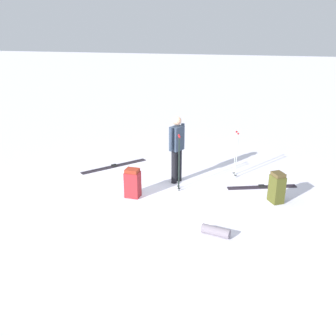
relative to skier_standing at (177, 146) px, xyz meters
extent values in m
plane|color=white|center=(0.87, -0.03, -0.95)|extent=(80.00, 80.00, 0.00)
cylinder|color=black|center=(-0.09, 0.04, -0.53)|extent=(0.14, 0.14, 0.85)
cylinder|color=black|center=(0.09, -0.04, -0.53)|extent=(0.14, 0.14, 0.85)
cube|color=#2B374A|center=(0.00, 0.00, 0.20)|extent=(0.40, 0.35, 0.60)
cylinder|color=#2B374A|center=(-0.22, 0.11, 0.23)|extent=(0.09, 0.09, 0.58)
cylinder|color=#2B374A|center=(0.22, -0.11, 0.23)|extent=(0.09, 0.09, 0.58)
sphere|color=tan|center=(0.00, 0.00, 0.64)|extent=(0.22, 0.22, 0.22)
cube|color=black|center=(-0.13, 2.11, -0.94)|extent=(0.59, 1.66, 0.02)
cube|color=black|center=(-0.13, 2.11, -0.92)|extent=(0.10, 0.15, 0.03)
cube|color=black|center=(-0.04, 2.14, -0.94)|extent=(0.59, 1.66, 0.02)
cube|color=black|center=(-0.04, 2.14, -0.92)|extent=(0.10, 0.15, 0.03)
cube|color=#262027|center=(-0.71, -1.95, -0.94)|extent=(1.47, 1.40, 0.02)
cube|color=black|center=(-0.71, -1.95, -0.92)|extent=(0.15, 0.14, 0.03)
cube|color=#262027|center=(-0.64, -1.88, -0.94)|extent=(1.47, 1.40, 0.02)
cube|color=black|center=(-0.64, -1.88, -0.92)|extent=(0.15, 0.14, 0.03)
cube|color=#45471A|center=(0.66, 2.41, -0.64)|extent=(0.41, 0.38, 0.63)
cube|color=#4E3F21|center=(0.66, 2.41, -0.29)|extent=(0.37, 0.34, 0.08)
cube|color=maroon|center=(1.08, -0.82, -0.65)|extent=(0.30, 0.35, 0.61)
cube|color=maroon|center=(1.08, -0.82, -0.31)|extent=(0.27, 0.32, 0.08)
cylinder|color=#B2BDB7|center=(-0.76, 1.41, -0.38)|extent=(0.02, 0.02, 1.16)
sphere|color=#A51919|center=(-0.76, 1.41, 0.23)|extent=(0.05, 0.05, 0.05)
cylinder|color=black|center=(-0.76, 1.41, -0.89)|extent=(0.07, 0.07, 0.01)
cylinder|color=#B2BDB7|center=(-0.60, 1.45, -0.38)|extent=(0.02, 0.02, 1.16)
sphere|color=#A51919|center=(-0.60, 1.45, 0.23)|extent=(0.05, 0.05, 0.05)
cylinder|color=black|center=(-0.60, 1.45, -0.89)|extent=(0.07, 0.07, 0.01)
cylinder|color=black|center=(0.40, 0.13, -0.29)|extent=(0.02, 0.02, 1.32)
sphere|color=#A51919|center=(0.40, 0.13, 0.40)|extent=(0.05, 0.05, 0.05)
cylinder|color=black|center=(0.40, 0.13, -0.89)|extent=(0.07, 0.07, 0.01)
cylinder|color=black|center=(0.54, 0.17, -0.29)|extent=(0.02, 0.02, 1.32)
sphere|color=#A51919|center=(0.54, 0.17, 0.40)|extent=(0.05, 0.05, 0.05)
cylinder|color=black|center=(0.54, 0.17, -0.89)|extent=(0.07, 0.07, 0.01)
cylinder|color=slate|center=(2.39, 1.23, -0.86)|extent=(0.31, 0.58, 0.18)
camera|label=1|loc=(8.71, 1.67, 2.87)|focal=40.46mm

